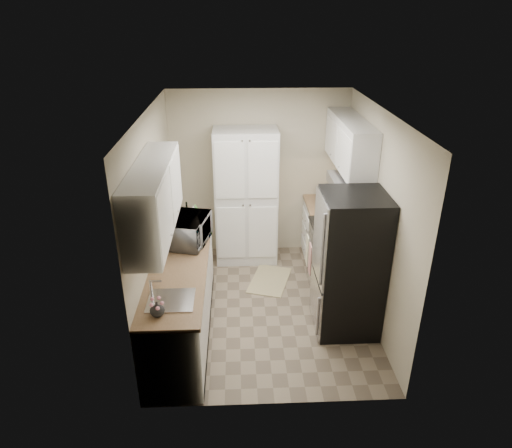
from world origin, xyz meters
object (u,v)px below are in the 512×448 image
(microwave, at_px, (189,230))
(wine_bottle, at_px, (187,215))
(pantry_cabinet, at_px, (246,197))
(refrigerator, at_px, (350,264))
(electric_range, at_px, (336,258))
(toaster_oven, at_px, (330,196))

(microwave, height_order, wine_bottle, microwave)
(pantry_cabinet, bearing_deg, microwave, -119.68)
(pantry_cabinet, height_order, refrigerator, pantry_cabinet)
(electric_range, bearing_deg, toaster_oven, 86.80)
(pantry_cabinet, bearing_deg, electric_range, -38.22)
(microwave, bearing_deg, pantry_cabinet, -16.77)
(microwave, distance_m, toaster_oven, 2.29)
(pantry_cabinet, height_order, wine_bottle, pantry_cabinet)
(refrigerator, distance_m, toaster_oven, 1.70)
(refrigerator, distance_m, wine_bottle, 2.17)
(electric_range, bearing_deg, wine_bottle, 174.97)
(pantry_cabinet, distance_m, toaster_oven, 1.23)
(pantry_cabinet, distance_m, microwave, 1.44)
(pantry_cabinet, distance_m, electric_range, 1.58)
(pantry_cabinet, relative_size, refrigerator, 1.18)
(wine_bottle, bearing_deg, electric_range, -5.03)
(wine_bottle, relative_size, toaster_oven, 0.92)
(electric_range, height_order, refrigerator, refrigerator)
(microwave, bearing_deg, electric_range, -67.43)
(microwave, relative_size, toaster_oven, 1.83)
(pantry_cabinet, xyz_separation_m, toaster_oven, (1.22, -0.03, 0.01))
(pantry_cabinet, height_order, electric_range, pantry_cabinet)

